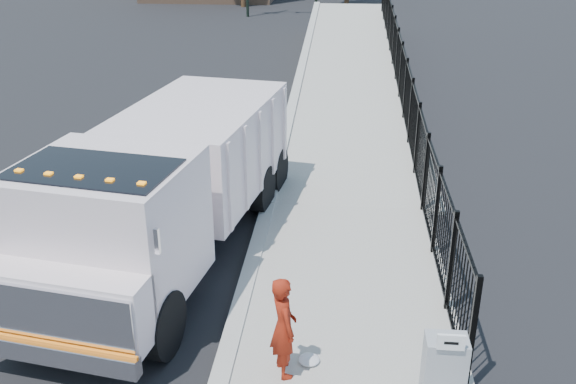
{
  "coord_description": "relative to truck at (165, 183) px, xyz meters",
  "views": [
    {
      "loc": [
        1.65,
        -9.52,
        6.4
      ],
      "look_at": [
        0.63,
        2.0,
        1.32
      ],
      "focal_mm": 40.0,
      "sensor_mm": 36.0,
      "label": 1
    }
  ],
  "objects": [
    {
      "name": "ground",
      "position": [
        1.69,
        -1.54,
        -1.62
      ],
      "size": [
        120.0,
        120.0,
        0.0
      ],
      "primitive_type": "plane",
      "color": "black",
      "rests_on": "ground"
    },
    {
      "name": "sidewalk",
      "position": [
        3.61,
        -3.54,
        -1.56
      ],
      "size": [
        3.55,
        12.0,
        0.12
      ],
      "primitive_type": "cube",
      "color": "#9E998E",
      "rests_on": "ground"
    },
    {
      "name": "curb",
      "position": [
        1.69,
        -3.54,
        -1.54
      ],
      "size": [
        0.3,
        12.0,
        0.16
      ],
      "primitive_type": "cube",
      "color": "#ADAAA3",
      "rests_on": "ground"
    },
    {
      "name": "ramp",
      "position": [
        3.81,
        14.46,
        -1.62
      ],
      "size": [
        3.95,
        24.06,
        3.19
      ],
      "primitive_type": "cube",
      "rotation": [
        0.06,
        0.0,
        0.0
      ],
      "color": "#9E998E",
      "rests_on": "ground"
    },
    {
      "name": "iron_fence",
      "position": [
        5.24,
        10.46,
        -0.72
      ],
      "size": [
        0.1,
        28.0,
        1.8
      ],
      "primitive_type": "cube",
      "color": "black",
      "rests_on": "ground"
    },
    {
      "name": "truck",
      "position": [
        0.0,
        0.0,
        0.0
      ],
      "size": [
        3.99,
        8.71,
        2.88
      ],
      "rotation": [
        0.0,
        0.0,
        -0.16
      ],
      "color": "black",
      "rests_on": "ground"
    },
    {
      "name": "worker",
      "position": [
        2.6,
        -3.45,
        -0.7
      ],
      "size": [
        0.57,
        0.68,
        1.6
      ],
      "primitive_type": "imported",
      "rotation": [
        0.0,
        0.0,
        1.95
      ],
      "color": "maroon",
      "rests_on": "sidewalk"
    },
    {
      "name": "utility_cabinet",
      "position": [
        4.79,
        -4.14,
        -0.87
      ],
      "size": [
        0.55,
        0.4,
        1.25
      ],
      "primitive_type": "cube",
      "color": "gray",
      "rests_on": "sidewalk"
    },
    {
      "name": "arrow_sign",
      "position": [
        4.79,
        -4.36,
        -0.14
      ],
      "size": [
        0.35,
        0.04,
        0.22
      ],
      "primitive_type": "cube",
      "color": "white",
      "rests_on": "utility_cabinet"
    },
    {
      "name": "debris",
      "position": [
        2.96,
        -3.19,
        -1.46
      ],
      "size": [
        0.33,
        0.33,
        0.08
      ],
      "primitive_type": "ellipsoid",
      "color": "silver",
      "rests_on": "sidewalk"
    }
  ]
}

